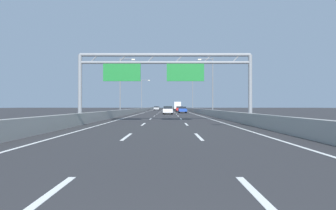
% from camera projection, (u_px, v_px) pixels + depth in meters
% --- Properties ---
extents(ground_plane, '(260.00, 260.00, 0.00)m').
position_uv_depth(ground_plane, '(168.00, 110.00, 100.69)').
color(ground_plane, '#2D2D30').
extents(lane_dash_left_0, '(0.16, 3.00, 0.01)m').
position_uv_depth(lane_dash_left_0, '(39.00, 203.00, 4.19)').
color(lane_dash_left_0, white).
rests_on(lane_dash_left_0, ground_plane).
extents(lane_dash_left_1, '(0.16, 3.00, 0.01)m').
position_uv_depth(lane_dash_left_1, '(128.00, 137.00, 13.19)').
color(lane_dash_left_1, white).
rests_on(lane_dash_left_1, ground_plane).
extents(lane_dash_left_2, '(0.16, 3.00, 0.01)m').
position_uv_depth(lane_dash_left_2, '(144.00, 124.00, 22.19)').
color(lane_dash_left_2, white).
rests_on(lane_dash_left_2, ground_plane).
extents(lane_dash_left_3, '(0.16, 3.00, 0.01)m').
position_uv_depth(lane_dash_left_3, '(151.00, 119.00, 31.19)').
color(lane_dash_left_3, white).
rests_on(lane_dash_left_3, ground_plane).
extents(lane_dash_left_4, '(0.16, 3.00, 0.01)m').
position_uv_depth(lane_dash_left_4, '(155.00, 116.00, 40.19)').
color(lane_dash_left_4, white).
rests_on(lane_dash_left_4, ground_plane).
extents(lane_dash_left_5, '(0.16, 3.00, 0.01)m').
position_uv_depth(lane_dash_left_5, '(158.00, 114.00, 49.19)').
color(lane_dash_left_5, white).
rests_on(lane_dash_left_5, ground_plane).
extents(lane_dash_left_6, '(0.16, 3.00, 0.01)m').
position_uv_depth(lane_dash_left_6, '(160.00, 113.00, 58.19)').
color(lane_dash_left_6, white).
rests_on(lane_dash_left_6, ground_plane).
extents(lane_dash_left_7, '(0.16, 3.00, 0.01)m').
position_uv_depth(lane_dash_left_7, '(161.00, 112.00, 67.19)').
color(lane_dash_left_7, white).
rests_on(lane_dash_left_7, ground_plane).
extents(lane_dash_left_8, '(0.16, 3.00, 0.01)m').
position_uv_depth(lane_dash_left_8, '(162.00, 111.00, 76.19)').
color(lane_dash_left_8, white).
rests_on(lane_dash_left_8, ground_plane).
extents(lane_dash_left_9, '(0.16, 3.00, 0.01)m').
position_uv_depth(lane_dash_left_9, '(162.00, 111.00, 85.19)').
color(lane_dash_left_9, white).
rests_on(lane_dash_left_9, ground_plane).
extents(lane_dash_left_10, '(0.16, 3.00, 0.01)m').
position_uv_depth(lane_dash_left_10, '(163.00, 110.00, 94.19)').
color(lane_dash_left_10, white).
rests_on(lane_dash_left_10, ground_plane).
extents(lane_dash_left_11, '(0.16, 3.00, 0.01)m').
position_uv_depth(lane_dash_left_11, '(164.00, 110.00, 103.19)').
color(lane_dash_left_11, white).
rests_on(lane_dash_left_11, ground_plane).
extents(lane_dash_left_12, '(0.16, 3.00, 0.01)m').
position_uv_depth(lane_dash_left_12, '(164.00, 110.00, 112.19)').
color(lane_dash_left_12, white).
rests_on(lane_dash_left_12, ground_plane).
extents(lane_dash_left_13, '(0.16, 3.00, 0.01)m').
position_uv_depth(lane_dash_left_13, '(164.00, 109.00, 121.19)').
color(lane_dash_left_13, white).
rests_on(lane_dash_left_13, ground_plane).
extents(lane_dash_left_14, '(0.16, 3.00, 0.01)m').
position_uv_depth(lane_dash_left_14, '(165.00, 109.00, 130.19)').
color(lane_dash_left_14, white).
rests_on(lane_dash_left_14, ground_plane).
extents(lane_dash_left_15, '(0.16, 3.00, 0.01)m').
position_uv_depth(lane_dash_left_15, '(165.00, 109.00, 139.19)').
color(lane_dash_left_15, white).
rests_on(lane_dash_left_15, ground_plane).
extents(lane_dash_left_16, '(0.16, 3.00, 0.01)m').
position_uv_depth(lane_dash_left_16, '(165.00, 109.00, 148.19)').
color(lane_dash_left_16, white).
rests_on(lane_dash_left_16, ground_plane).
extents(lane_dash_left_17, '(0.16, 3.00, 0.01)m').
position_uv_depth(lane_dash_left_17, '(165.00, 108.00, 157.19)').
color(lane_dash_left_17, white).
rests_on(lane_dash_left_17, ground_plane).
extents(lane_dash_right_0, '(0.16, 3.00, 0.01)m').
position_uv_depth(lane_dash_right_0, '(266.00, 203.00, 4.18)').
color(lane_dash_right_0, white).
rests_on(lane_dash_right_0, ground_plane).
extents(lane_dash_right_1, '(0.16, 3.00, 0.01)m').
position_uv_depth(lane_dash_right_1, '(200.00, 137.00, 13.18)').
color(lane_dash_right_1, white).
rests_on(lane_dash_right_1, ground_plane).
extents(lane_dash_right_2, '(0.16, 3.00, 0.01)m').
position_uv_depth(lane_dash_right_2, '(187.00, 124.00, 22.18)').
color(lane_dash_right_2, white).
rests_on(lane_dash_right_2, ground_plane).
extents(lane_dash_right_3, '(0.16, 3.00, 0.01)m').
position_uv_depth(lane_dash_right_3, '(182.00, 119.00, 31.18)').
color(lane_dash_right_3, white).
rests_on(lane_dash_right_3, ground_plane).
extents(lane_dash_right_4, '(0.16, 3.00, 0.01)m').
position_uv_depth(lane_dash_right_4, '(179.00, 116.00, 40.18)').
color(lane_dash_right_4, white).
rests_on(lane_dash_right_4, ground_plane).
extents(lane_dash_right_5, '(0.16, 3.00, 0.01)m').
position_uv_depth(lane_dash_right_5, '(177.00, 114.00, 49.18)').
color(lane_dash_right_5, white).
rests_on(lane_dash_right_5, ground_plane).
extents(lane_dash_right_6, '(0.16, 3.00, 0.01)m').
position_uv_depth(lane_dash_right_6, '(176.00, 113.00, 58.18)').
color(lane_dash_right_6, white).
rests_on(lane_dash_right_6, ground_plane).
extents(lane_dash_right_7, '(0.16, 3.00, 0.01)m').
position_uv_depth(lane_dash_right_7, '(175.00, 112.00, 67.18)').
color(lane_dash_right_7, white).
rests_on(lane_dash_right_7, ground_plane).
extents(lane_dash_right_8, '(0.16, 3.00, 0.01)m').
position_uv_depth(lane_dash_right_8, '(174.00, 111.00, 76.18)').
color(lane_dash_right_8, white).
rests_on(lane_dash_right_8, ground_plane).
extents(lane_dash_right_9, '(0.16, 3.00, 0.01)m').
position_uv_depth(lane_dash_right_9, '(174.00, 111.00, 85.18)').
color(lane_dash_right_9, white).
rests_on(lane_dash_right_9, ground_plane).
extents(lane_dash_right_10, '(0.16, 3.00, 0.01)m').
position_uv_depth(lane_dash_right_10, '(173.00, 110.00, 94.18)').
color(lane_dash_right_10, white).
rests_on(lane_dash_right_10, ground_plane).
extents(lane_dash_right_11, '(0.16, 3.00, 0.01)m').
position_uv_depth(lane_dash_right_11, '(173.00, 110.00, 103.18)').
color(lane_dash_right_11, white).
rests_on(lane_dash_right_11, ground_plane).
extents(lane_dash_right_12, '(0.16, 3.00, 0.01)m').
position_uv_depth(lane_dash_right_12, '(172.00, 110.00, 112.18)').
color(lane_dash_right_12, white).
rests_on(lane_dash_right_12, ground_plane).
extents(lane_dash_right_13, '(0.16, 3.00, 0.01)m').
position_uv_depth(lane_dash_right_13, '(172.00, 109.00, 121.18)').
color(lane_dash_right_13, white).
rests_on(lane_dash_right_13, ground_plane).
extents(lane_dash_right_14, '(0.16, 3.00, 0.01)m').
position_uv_depth(lane_dash_right_14, '(172.00, 109.00, 130.18)').
color(lane_dash_right_14, white).
rests_on(lane_dash_right_14, ground_plane).
extents(lane_dash_right_15, '(0.16, 3.00, 0.01)m').
position_uv_depth(lane_dash_right_15, '(172.00, 109.00, 139.18)').
color(lane_dash_right_15, white).
rests_on(lane_dash_right_15, ground_plane).
extents(lane_dash_right_16, '(0.16, 3.00, 0.01)m').
position_uv_depth(lane_dash_right_16, '(172.00, 109.00, 148.18)').
color(lane_dash_right_16, white).
rests_on(lane_dash_right_16, ground_plane).
extents(lane_dash_right_17, '(0.16, 3.00, 0.01)m').
position_uv_depth(lane_dash_right_17, '(171.00, 108.00, 157.18)').
color(lane_dash_right_17, white).
rests_on(lane_dash_right_17, ground_plane).
extents(edge_line_left, '(0.16, 176.00, 0.01)m').
position_uv_depth(edge_line_left, '(152.00, 110.00, 88.70)').
color(edge_line_left, white).
rests_on(edge_line_left, ground_plane).
extents(edge_line_right, '(0.16, 176.00, 0.01)m').
position_uv_depth(edge_line_right, '(184.00, 110.00, 88.67)').
color(edge_line_right, white).
rests_on(edge_line_right, ground_plane).
extents(barrier_left, '(0.45, 220.00, 0.95)m').
position_uv_depth(barrier_left, '(152.00, 108.00, 110.71)').
color(barrier_left, '#9E9E99').
rests_on(barrier_left, ground_plane).
extents(barrier_right, '(0.45, 220.00, 0.95)m').
position_uv_depth(barrier_right, '(185.00, 108.00, 110.67)').
color(barrier_right, '#9E9E99').
rests_on(barrier_right, ground_plane).
extents(sign_gantry, '(15.86, 0.36, 6.36)m').
position_uv_depth(sign_gantry, '(163.00, 70.00, 24.03)').
color(sign_gantry, gray).
rests_on(sign_gantry, ground_plane).
extents(streetlamp_left_mid, '(2.58, 0.28, 9.50)m').
position_uv_depth(streetlamp_left_mid, '(122.00, 83.00, 43.88)').
color(streetlamp_left_mid, slate).
rests_on(streetlamp_left_mid, ground_plane).
extents(streetlamp_right_mid, '(2.58, 0.28, 9.50)m').
position_uv_depth(streetlamp_right_mid, '(212.00, 83.00, 43.83)').
color(streetlamp_right_mid, slate).
rests_on(streetlamp_right_mid, ground_plane).
extents(streetlamp_left_far, '(2.58, 0.28, 9.50)m').
position_uv_depth(streetlamp_left_far, '(143.00, 93.00, 79.58)').
color(streetlamp_left_far, slate).
rests_on(streetlamp_left_far, ground_plane).
extents(streetlamp_right_far, '(2.58, 0.28, 9.50)m').
position_uv_depth(streetlamp_right_far, '(193.00, 93.00, 79.53)').
color(streetlamp_right_far, slate).
rests_on(streetlamp_right_far, ground_plane).
extents(red_car, '(1.90, 4.43, 1.44)m').
position_uv_depth(red_car, '(180.00, 109.00, 71.78)').
color(red_car, red).
rests_on(red_car, ground_plane).
extents(yellow_car, '(1.79, 4.49, 1.46)m').
position_uv_depth(yellow_car, '(168.00, 109.00, 59.04)').
color(yellow_car, yellow).
rests_on(yellow_car, ground_plane).
extents(silver_car, '(1.89, 4.57, 1.40)m').
position_uv_depth(silver_car, '(158.00, 108.00, 95.21)').
color(silver_car, '#A8ADB2').
rests_on(silver_car, ground_plane).
extents(white_car, '(1.77, 4.22, 1.50)m').
position_uv_depth(white_car, '(169.00, 110.00, 49.26)').
color(white_car, silver).
rests_on(white_car, ground_plane).
extents(orange_car, '(1.77, 4.50, 1.42)m').
position_uv_depth(orange_car, '(176.00, 108.00, 123.50)').
color(orange_car, orange).
rests_on(orange_car, ground_plane).
extents(blue_car, '(1.73, 4.38, 1.39)m').
position_uv_depth(blue_car, '(183.00, 110.00, 58.00)').
color(blue_car, '#2347AD').
rests_on(blue_car, ground_plane).
extents(green_car, '(1.83, 4.29, 1.47)m').
position_uv_depth(green_car, '(168.00, 108.00, 117.85)').
color(green_car, '#1E7A38').
rests_on(green_car, ground_plane).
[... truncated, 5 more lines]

